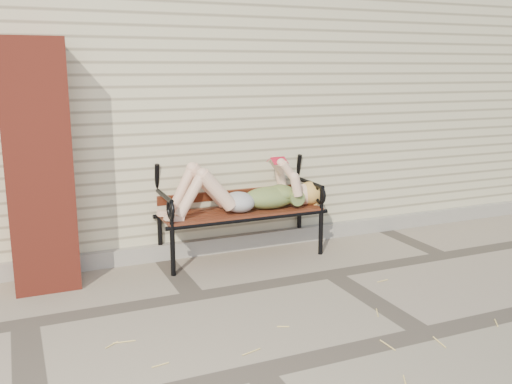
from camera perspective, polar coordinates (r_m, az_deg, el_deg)
name	(u,v)px	position (r m, az deg, el deg)	size (l,w,h in m)	color
ground	(331,274)	(5.09, 7.53, -8.13)	(80.00, 80.00, 0.00)	gray
house_wall	(215,89)	(7.50, -4.12, 10.23)	(8.00, 4.00, 3.00)	beige
foundation_strip	(283,236)	(5.87, 2.70, -4.46)	(8.00, 0.10, 0.15)	gray
brick_pillar	(38,166)	(4.89, -20.97, 2.46)	(0.50, 0.50, 2.00)	maroon
garden_bench	(237,193)	(5.41, -1.87, -0.12)	(1.66, 0.66, 1.08)	black
reading_woman	(244,192)	(5.29, -1.22, -0.01)	(1.57, 0.36, 0.49)	#0A3F47
straw_scatter	(294,346)	(3.82, 3.80, -15.16)	(2.08, 1.50, 0.01)	#DFC26C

